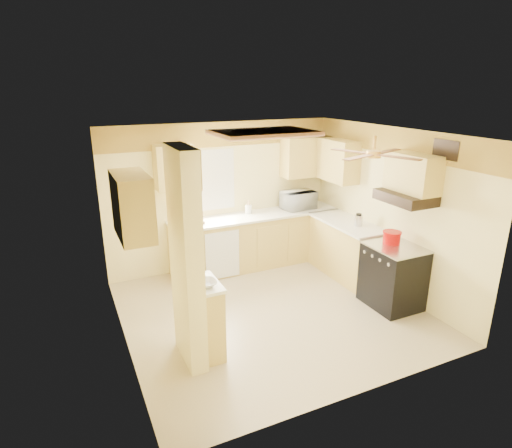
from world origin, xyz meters
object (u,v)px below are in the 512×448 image
stove (393,276)px  dutch_oven (392,237)px  microwave (298,200)px  bowl (206,283)px  kettle (358,220)px

stove → dutch_oven: bearing=76.4°
stove → microwave: size_ratio=1.58×
microwave → dutch_oven: size_ratio=2.20×
microwave → dutch_oven: (0.36, -2.03, -0.10)m
dutch_oven → stove: bearing=-103.6°
bowl → kettle: (2.89, 1.01, 0.06)m
dutch_oven → kettle: size_ratio=1.32×
microwave → bowl: size_ratio=2.35×
stove → microwave: 2.28m
stove → kettle: size_ratio=4.60×
stove → bowl: size_ratio=3.71×
microwave → bowl: microwave is taller
bowl → dutch_oven: (2.87, 0.22, 0.03)m
microwave → kettle: size_ratio=2.91×
microwave → bowl: (-2.51, -2.25, -0.13)m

